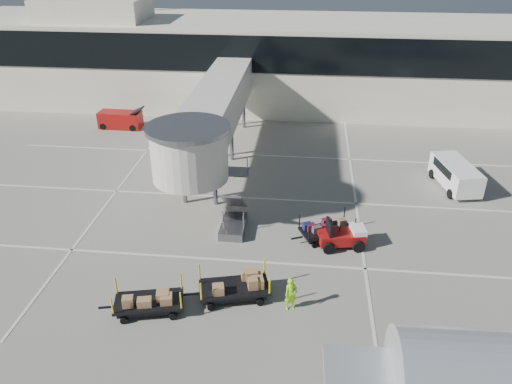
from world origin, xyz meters
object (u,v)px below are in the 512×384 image
at_px(suitcase_cart, 326,231).
at_px(minivan, 455,173).
at_px(box_cart_near, 234,287).
at_px(belt_loader, 121,120).
at_px(box_cart_far, 148,303).
at_px(ground_worker, 291,294).
at_px(baggage_tug, 342,236).

relative_size(suitcase_cart, minivan, 0.75).
relative_size(box_cart_near, belt_loader, 1.04).
bearing_deg(suitcase_cart, belt_loader, 113.44).
relative_size(box_cart_near, minivan, 0.86).
bearing_deg(box_cart_far, box_cart_near, 7.90).
bearing_deg(box_cart_near, suitcase_cart, 37.02).
distance_m(box_cart_near, minivan, 18.67).
height_order(box_cart_near, box_cart_far, box_cart_near).
xyz_separation_m(ground_worker, belt_loader, (-16.08, 22.23, -0.12)).
height_order(ground_worker, belt_loader, belt_loader).
height_order(baggage_tug, suitcase_cart, baggage_tug).
distance_m(box_cart_far, belt_loader, 25.07).
xyz_separation_m(suitcase_cart, belt_loader, (-17.83, 16.09, 0.23)).
bearing_deg(box_cart_near, minivan, 30.39).
relative_size(box_cart_far, minivan, 0.81).
bearing_deg(belt_loader, ground_worker, -52.43).
height_order(box_cart_far, ground_worker, ground_worker).
bearing_deg(suitcase_cart, box_cart_far, -163.86).
bearing_deg(minivan, baggage_tug, -145.24).
distance_m(suitcase_cart, belt_loader, 24.02).
bearing_deg(suitcase_cart, minivan, 16.19).
bearing_deg(box_cart_near, belt_loader, 107.09).
distance_m(minivan, belt_loader, 27.92).
height_order(box_cart_far, minivan, minivan).
bearing_deg(ground_worker, suitcase_cart, 45.58).
distance_m(baggage_tug, box_cart_far, 11.16).
height_order(suitcase_cart, belt_loader, belt_loader).
height_order(suitcase_cart, box_cart_far, box_cart_far).
bearing_deg(box_cart_near, baggage_tug, 28.66).
bearing_deg(baggage_tug, box_cart_near, -148.65).
relative_size(minivan, belt_loader, 1.21).
distance_m(baggage_tug, box_cart_near, 7.33).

